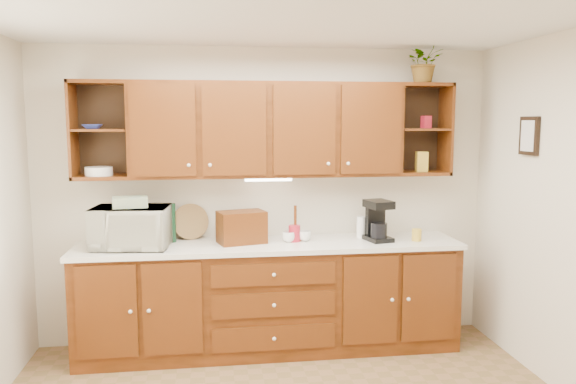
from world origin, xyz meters
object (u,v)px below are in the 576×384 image
object	(u,v)px
microwave	(131,227)
bread_box	(242,227)
potted_plant	(424,62)
coffee_maker	(378,221)

from	to	relation	value
microwave	bread_box	xyz separation A→B (m)	(0.90, 0.05, -0.03)
microwave	bread_box	bearing A→B (deg)	9.93
microwave	potted_plant	bearing A→B (deg)	9.22
bread_box	potted_plant	world-z (taller)	potted_plant
bread_box	potted_plant	distance (m)	2.12
microwave	coffee_maker	xyz separation A→B (m)	(2.07, -0.00, 0.00)
microwave	bread_box	size ratio (longest dim) A/B	1.57
microwave	bread_box	world-z (taller)	microwave
coffee_maker	potted_plant	distance (m)	1.43
coffee_maker	microwave	bearing A→B (deg)	167.70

